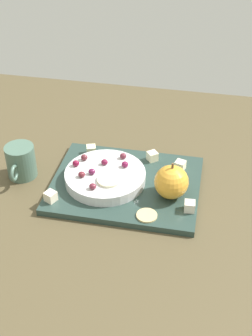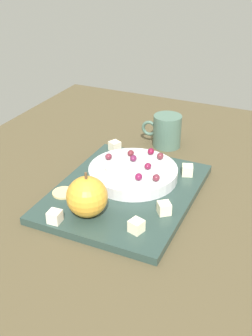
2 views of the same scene
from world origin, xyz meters
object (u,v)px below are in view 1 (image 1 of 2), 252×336
cheese_cube_0 (180,165)px  cup (21,162)px  serving_dish (105,176)px  grape_1 (104,162)px  grape_3 (123,156)px  grape_2 (76,163)px  grape_4 (92,172)px  grape_0 (93,186)px  apple_slice_0 (109,180)px  cheese_cube_4 (51,196)px  cheese_cube_2 (91,150)px  platter (126,185)px  cracker_0 (147,215)px  grape_6 (84,157)px  grape_7 (126,165)px  grape_5 (82,174)px  apple_whole (171,182)px  cheese_cube_3 (190,206)px  cheese_cube_1 (152,156)px

cheese_cube_0 → cup: 38.04cm
serving_dish → grape_1: size_ratio=11.67×
grape_3 → cup: cup is taller
grape_2 → grape_4: size_ratio=1.00×
grape_0 → grape_2: bearing=129.0°
serving_dish → grape_0: (-1.24, -6.37, 1.90)cm
apple_slice_0 → cup: (-22.20, 3.03, -0.24)cm
cheese_cube_4 → grape_4: size_ratio=1.41×
cheese_cube_2 → cheese_cube_4: size_ratio=1.00×
platter → cheese_cube_2: (-10.84, 9.65, 1.90)cm
cracker_0 → grape_6: 22.53cm
grape_3 → grape_7: 3.96cm
cheese_cube_0 → grape_4: (-19.39, -9.11, 1.99)cm
grape_7 → grape_5: bearing=-150.1°
cheese_cube_2 → grape_4: size_ratio=1.41×
cheese_cube_2 → grape_2: bearing=-97.9°
cracker_0 → grape_2: 22.05cm
cheese_cube_2 → grape_6: size_ratio=1.41×
serving_dish → apple_whole: size_ratio=2.46×
cheese_cube_3 → serving_dish: bearing=162.2°
cheese_cube_3 → grape_7: (-15.71, 9.07, 2.03)cm
platter → grape_2: grape_2 is taller
grape_1 → grape_2: (-6.45, -1.84, 0.06)cm
platter → cheese_cube_4: size_ratio=15.06×
serving_dish → cheese_cube_4: bearing=-137.7°
grape_1 → cup: size_ratio=0.16×
platter → grape_3: 7.30cm
cheese_cube_3 → cup: 41.26cm
grape_5 → apple_slice_0: (6.40, -0.32, -0.36)cm
serving_dish → cheese_cube_2: 11.74cm
grape_6 → cup: (-14.59, -3.76, -0.69)cm
cheese_cube_4 → grape_4: 11.06cm
grape_3 → grape_0: bearing=-108.3°
cheese_cube_3 → grape_7: grape_7 is taller
apple_whole → grape_5: bearing=-178.8°
platter → cheese_cube_0: (11.79, 7.51, 1.90)cm
cheese_cube_4 → grape_3: bearing=49.9°
cracker_0 → grape_0: bearing=163.6°
serving_dish → grape_1: (-0.84, 2.93, 1.90)cm
apple_whole → cheese_cube_1: bearing=115.6°
apple_slice_0 → grape_3: bearing=81.8°
serving_dish → cracker_0: serving_dish is taller
grape_0 → cracker_0: bearing=-16.4°
apple_whole → grape_7: 12.18cm
cheese_cube_3 → cheese_cube_1: bearing=122.3°
cheese_cube_1 → grape_4: grape_4 is taller
cheese_cube_0 → grape_1: 18.23cm
grape_0 → platter: bearing=48.4°
grape_4 → grape_6: 5.92cm
cheese_cube_2 → cheese_cube_4: (-4.08, -19.30, 0.00)cm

